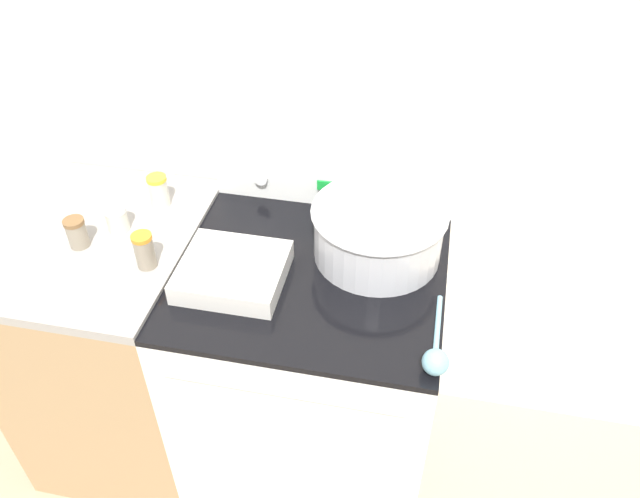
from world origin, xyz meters
TOP-DOWN VIEW (x-y plane):
  - kitchen_wall at (0.00, 0.73)m, footprint 8.00×0.05m
  - stove_range at (0.00, 0.35)m, footprint 0.74×0.73m
  - control_panel at (0.00, 0.67)m, footprint 0.74×0.07m
  - side_counter at (-0.65, 0.35)m, footprint 0.56×0.70m
  - mixing_bowl at (0.17, 0.45)m, footprint 0.38×0.38m
  - casserole_dish at (-0.20, 0.26)m, footprint 0.28×0.25m
  - ladle at (0.36, 0.07)m, footprint 0.06×0.27m
  - spice_jar_orange_cap at (-0.44, 0.26)m, footprint 0.06×0.06m
  - spice_jar_yellow_cap at (-0.52, 0.53)m, footprint 0.06×0.06m
  - spice_jar_white_cap at (-0.59, 0.39)m, footprint 0.07×0.07m
  - spice_jar_brown_cap at (-0.67, 0.30)m, footprint 0.06×0.06m

SIDE VIEW (x-z plane):
  - stove_range at x=0.00m, z-range 0.00..0.92m
  - side_counter at x=-0.65m, z-range 0.00..0.93m
  - ladle at x=0.36m, z-range 0.92..0.98m
  - casserole_dish at x=-0.20m, z-range 0.92..0.98m
  - spice_jar_white_cap at x=-0.59m, z-range 0.93..1.01m
  - spice_jar_brown_cap at x=-0.67m, z-range 0.93..1.02m
  - spice_jar_yellow_cap at x=-0.52m, z-range 0.93..1.04m
  - spice_jar_orange_cap at x=-0.44m, z-range 0.93..1.04m
  - control_panel at x=0.00m, z-range 0.92..1.06m
  - mixing_bowl at x=0.17m, z-range 0.93..1.09m
  - kitchen_wall at x=0.00m, z-range 0.00..2.50m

